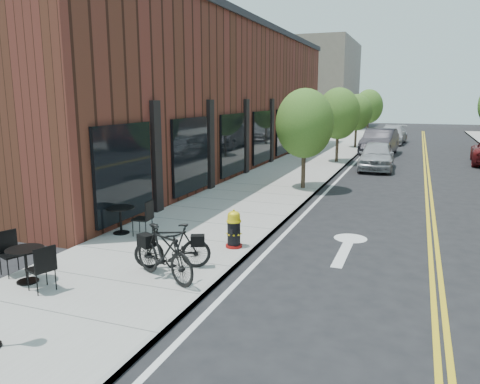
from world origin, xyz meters
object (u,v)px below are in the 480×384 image
at_px(bistro_set_c, 121,216).
at_px(parked_car_c, 392,135).
at_px(bistro_set_b, 26,260).
at_px(bicycle_right, 164,253).
at_px(parked_car_a, 377,156).
at_px(fire_hydrant, 234,229).
at_px(bicycle_left, 172,246).
at_px(parked_car_b, 379,142).

distance_m(bistro_set_c, parked_car_c, 28.99).
height_order(bistro_set_b, bistro_set_c, bistro_set_c).
distance_m(bicycle_right, parked_car_a, 16.96).
bearing_deg(fire_hydrant, parked_car_c, 110.27).
xyz_separation_m(fire_hydrant, bistro_set_b, (-2.92, -3.39, 0.01)).
distance_m(bicycle_right, parked_car_c, 30.99).
xyz_separation_m(bicycle_left, parked_car_c, (2.72, 30.28, 0.11)).
xyz_separation_m(parked_car_a, parked_car_b, (-0.34, 6.24, 0.12)).
relative_size(fire_hydrant, bistro_set_c, 0.53).
bearing_deg(bicycle_left, bistro_set_b, -77.19).
relative_size(bistro_set_c, parked_car_b, 0.34).
xyz_separation_m(parked_car_b, parked_car_c, (0.34, 7.88, -0.12)).
xyz_separation_m(bicycle_left, parked_car_b, (2.37, 22.40, 0.23)).
xyz_separation_m(bicycle_left, bicycle_right, (0.15, -0.60, 0.06)).
xyz_separation_m(fire_hydrant, bicycle_right, (-0.53, -2.34, 0.10)).
bearing_deg(bistro_set_c, bistro_set_b, -91.19).
bearing_deg(bistro_set_c, parked_car_a, 65.01).
bearing_deg(bicycle_right, bistro_set_c, 71.79).
height_order(parked_car_a, parked_car_c, parked_car_c).
bearing_deg(parked_car_b, fire_hydrant, -90.35).
distance_m(fire_hydrant, bistro_set_b, 4.47).
relative_size(bicycle_left, parked_car_b, 0.31).
height_order(bistro_set_c, parked_car_a, parked_car_a).
bearing_deg(bicycle_left, parked_car_a, 147.05).
distance_m(bicycle_left, bistro_set_b, 2.79).
xyz_separation_m(bistro_set_c, parked_car_a, (5.20, 14.40, 0.13)).
bearing_deg(bistro_set_b, bistro_set_c, 114.22).
distance_m(parked_car_a, parked_car_c, 14.12).
height_order(fire_hydrant, parked_car_b, parked_car_b).
bearing_deg(parked_car_c, parked_car_a, -85.56).
xyz_separation_m(bistro_set_c, parked_car_b, (4.86, 20.64, 0.25)).
relative_size(bicycle_right, bistro_set_b, 1.08).
height_order(parked_car_a, parked_car_b, parked_car_b).
height_order(bicycle_right, parked_car_a, parked_car_a).
xyz_separation_m(fire_hydrant, parked_car_a, (2.04, 14.42, 0.15)).
distance_m(bicycle_left, bicycle_right, 0.62).
relative_size(bistro_set_b, parked_car_a, 0.40).
distance_m(bistro_set_c, parked_car_a, 15.31).
relative_size(bicycle_right, bistro_set_c, 1.04).
distance_m(bistro_set_b, parked_car_b, 24.49).
xyz_separation_m(bistro_set_c, parked_car_c, (5.20, 28.52, 0.13)).
relative_size(bicycle_left, parked_car_c, 0.32).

